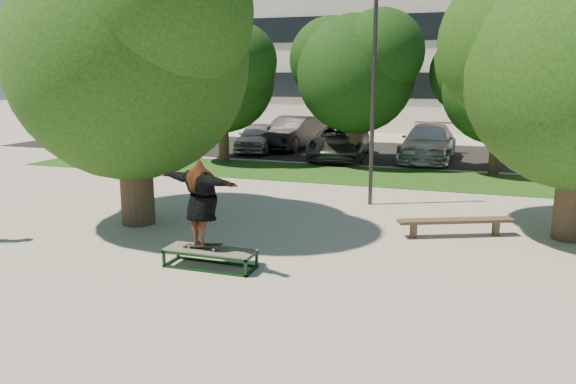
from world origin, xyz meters
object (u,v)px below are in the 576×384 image
(tree_left, at_px, (128,45))
(bench, at_px, (455,222))
(car_silver_b, at_px, (428,143))
(car_silver_a, at_px, (258,137))
(car_grey, at_px, (339,142))
(car_dark, at_px, (292,133))
(lamppost, at_px, (373,95))
(grind_box, at_px, (210,258))

(tree_left, bearing_deg, bench, 9.36)
(bench, bearing_deg, car_silver_b, 74.04)
(car_silver_a, xyz_separation_m, car_grey, (4.32, -0.97, 0.03))
(bench, bearing_deg, car_dark, 98.19)
(lamppost, relative_size, bench, 2.32)
(tree_left, bearing_deg, car_silver_b, 65.03)
(car_silver_a, bearing_deg, car_silver_b, -9.96)
(grind_box, bearing_deg, lamppost, 73.01)
(car_dark, distance_m, car_silver_b, 7.02)
(bench, xyz_separation_m, car_silver_a, (-9.82, 12.10, 0.35))
(lamppost, bearing_deg, car_silver_b, 84.92)
(grind_box, xyz_separation_m, car_grey, (-1.03, 14.93, 0.54))
(lamppost, xyz_separation_m, car_silver_b, (0.82, 9.22, -2.38))
(lamppost, xyz_separation_m, bench, (2.50, -2.62, -2.80))
(tree_left, distance_m, lamppost, 6.70)
(car_dark, height_order, car_silver_b, car_dark)
(car_silver_a, bearing_deg, grind_box, -79.58)
(tree_left, xyz_separation_m, car_dark, (-0.71, 14.77, -3.61))
(grind_box, bearing_deg, bench, 40.47)
(tree_left, distance_m, bench, 8.89)
(tree_left, height_order, lamppost, tree_left)
(grind_box, bearing_deg, tree_left, 142.79)
(grind_box, height_order, bench, bench)
(grind_box, height_order, car_silver_b, car_silver_b)
(car_dark, height_order, car_grey, car_dark)
(lamppost, height_order, car_dark, lamppost)
(bench, height_order, car_grey, car_grey)
(car_dark, bearing_deg, lamppost, -53.46)
(lamppost, relative_size, grind_box, 3.39)
(bench, xyz_separation_m, car_silver_b, (-1.68, 11.84, 0.42))
(bench, bearing_deg, tree_left, 165.33)
(lamppost, height_order, car_grey, lamppost)
(tree_left, bearing_deg, car_grey, 79.53)
(car_silver_b, bearing_deg, car_dark, 167.17)
(bench, relative_size, car_grey, 0.50)
(lamppost, xyz_separation_m, car_silver_a, (-7.32, 9.47, -2.45))
(lamppost, height_order, car_silver_b, lamppost)
(bench, bearing_deg, lamppost, 109.61)
(car_silver_a, distance_m, car_grey, 4.43)
(tree_left, bearing_deg, car_dark, 92.74)
(tree_left, height_order, bench, tree_left)
(bench, bearing_deg, car_silver_a, 105.03)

